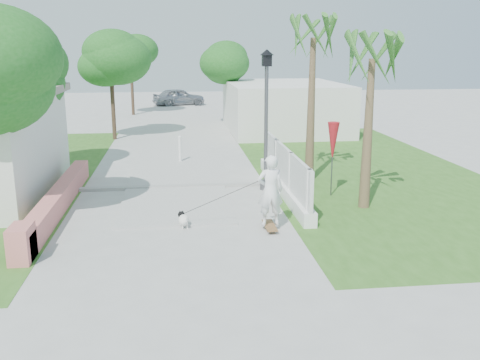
{
  "coord_description": "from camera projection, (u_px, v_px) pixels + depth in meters",
  "views": [
    {
      "loc": [
        0.07,
        -11.08,
        4.51
      ],
      "look_at": [
        1.71,
        2.47,
        1.1
      ],
      "focal_mm": 40.0,
      "sensor_mm": 36.0,
      "label": 1
    }
  ],
  "objects": [
    {
      "name": "tree_path_far",
      "position": [
        131.0,
        57.0,
        35.53
      ],
      "size": [
        3.2,
        3.2,
        5.17
      ],
      "color": "#4C3826",
      "rests_on": "ground"
    },
    {
      "name": "skateboarder",
      "position": [
        238.0,
        196.0,
        13.49
      ],
      "size": [
        2.5,
        1.06,
        1.92
      ],
      "rotation": [
        0.0,
        0.0,
        3.17
      ],
      "color": "brown",
      "rests_on": "ground"
    },
    {
      "name": "lattice_fence",
      "position": [
        284.0,
        176.0,
        16.84
      ],
      "size": [
        0.35,
        7.0,
        1.5
      ],
      "color": "white",
      "rests_on": "ground"
    },
    {
      "name": "tree_left_mid",
      "position": [
        13.0,
        77.0,
        18.44
      ],
      "size": [
        3.2,
        3.2,
        4.85
      ],
      "color": "#4C3826",
      "rests_on": "ground"
    },
    {
      "name": "palm_near",
      "position": [
        372.0,
        68.0,
        14.5
      ],
      "size": [
        1.8,
        1.8,
        4.7
      ],
      "color": "brown",
      "rests_on": "ground"
    },
    {
      "name": "building_right",
      "position": [
        284.0,
        107.0,
        29.47
      ],
      "size": [
        6.0,
        8.0,
        2.6
      ],
      "primitive_type": "cube",
      "color": "silver",
      "rests_on": "ground"
    },
    {
      "name": "path_strip",
      "position": [
        175.0,
        126.0,
        31.01
      ],
      "size": [
        3.2,
        36.0,
        0.06
      ],
      "primitive_type": "cube",
      "color": "#B7B7B2",
      "rests_on": "ground"
    },
    {
      "name": "palm_far",
      "position": [
        313.0,
        48.0,
        17.46
      ],
      "size": [
        1.8,
        1.8,
        5.3
      ],
      "color": "brown",
      "rests_on": "ground"
    },
    {
      "name": "bollard",
      "position": [
        180.0,
        148.0,
        21.27
      ],
      "size": [
        0.14,
        0.14,
        1.09
      ],
      "color": "white",
      "rests_on": "ground"
    },
    {
      "name": "ground",
      "position": [
        177.0,
        258.0,
        11.75
      ],
      "size": [
        90.0,
        90.0,
        0.0
      ],
      "primitive_type": "plane",
      "color": "#B7B7B2",
      "rests_on": "ground"
    },
    {
      "name": "pink_wall",
      "position": [
        55.0,
        204.0,
        14.72
      ],
      "size": [
        0.45,
        8.2,
        0.8
      ],
      "color": "#D16E6B",
      "rests_on": "ground"
    },
    {
      "name": "tree_path_right",
      "position": [
        230.0,
        65.0,
        30.53
      ],
      "size": [
        3.0,
        3.0,
        4.79
      ],
      "color": "#4C3826",
      "rests_on": "ground"
    },
    {
      "name": "tree_path_left",
      "position": [
        111.0,
        61.0,
        25.88
      ],
      "size": [
        3.4,
        3.4,
        5.23
      ],
      "color": "#4C3826",
      "rests_on": "ground"
    },
    {
      "name": "curb",
      "position": [
        176.0,
        187.0,
        17.52
      ],
      "size": [
        6.5,
        0.25,
        0.1
      ],
      "primitive_type": "cube",
      "color": "#999993",
      "rests_on": "ground"
    },
    {
      "name": "street_lamp",
      "position": [
        266.0,
        115.0,
        16.8
      ],
      "size": [
        0.44,
        0.44,
        4.44
      ],
      "color": "#59595E",
      "rests_on": "ground"
    },
    {
      "name": "patio_umbrella",
      "position": [
        333.0,
        142.0,
        16.24
      ],
      "size": [
        0.36,
        0.36,
        2.3
      ],
      "color": "#59595E",
      "rests_on": "ground"
    },
    {
      "name": "grass_right",
      "position": [
        361.0,
        169.0,
        20.27
      ],
      "size": [
        8.0,
        20.0,
        0.01
      ],
      "primitive_type": "cube",
      "color": "#33621F",
      "rests_on": "ground"
    },
    {
      "name": "dog",
      "position": [
        183.0,
        219.0,
        13.68
      ],
      "size": [
        0.37,
        0.58,
        0.41
      ],
      "rotation": [
        0.0,
        0.0,
        0.27
      ],
      "color": "white",
      "rests_on": "ground"
    },
    {
      "name": "parked_car",
      "position": [
        179.0,
        97.0,
        41.97
      ],
      "size": [
        4.31,
        2.78,
        1.36
      ],
      "primitive_type": "imported",
      "rotation": [
        0.0,
        0.0,
        1.89
      ],
      "color": "#ABADB3",
      "rests_on": "ground"
    }
  ]
}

